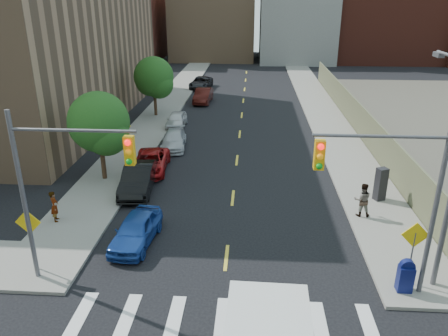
# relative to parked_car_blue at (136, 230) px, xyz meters

# --- Properties ---
(sidewalk_nw) EXTENTS (3.50, 73.00, 0.15)m
(sidewalk_nw) POSITION_rel_parked_car_blue_xyz_m (-3.55, 32.55, -0.61)
(sidewalk_nw) COLOR gray
(sidewalk_nw) RESTS_ON ground
(sidewalk_ne) EXTENTS (3.50, 73.00, 0.15)m
(sidewalk_ne) POSITION_rel_parked_car_blue_xyz_m (11.95, 32.55, -0.61)
(sidewalk_ne) COLOR gray
(sidewalk_ne) RESTS_ON ground
(fence_north) EXTENTS (0.12, 44.00, 2.50)m
(fence_north) POSITION_rel_parked_car_blue_xyz_m (13.80, 19.05, 0.57)
(fence_north) COLOR #616446
(fence_north) RESTS_ON ground
(bg_bldg_west) EXTENTS (14.00, 18.00, 12.00)m
(bg_bldg_west) POSITION_rel_parked_car_blue_xyz_m (-17.80, 61.05, 5.32)
(bg_bldg_west) COLOR #592319
(bg_bldg_west) RESTS_ON ground
(bg_bldg_midwest) EXTENTS (14.00, 16.00, 15.00)m
(bg_bldg_midwest) POSITION_rel_parked_car_blue_xyz_m (-1.80, 63.05, 6.82)
(bg_bldg_midwest) COLOR #8C6B4C
(bg_bldg_midwest) RESTS_ON ground
(bg_bldg_center) EXTENTS (12.00, 16.00, 10.00)m
(bg_bldg_center) POSITION_rel_parked_car_blue_xyz_m (12.20, 61.05, 4.32)
(bg_bldg_center) COLOR gray
(bg_bldg_center) RESTS_ON ground
(bg_bldg_east) EXTENTS (18.00, 18.00, 16.00)m
(bg_bldg_east) POSITION_rel_parked_car_blue_xyz_m (26.20, 63.05, 7.32)
(bg_bldg_east) COLOR #592319
(bg_bldg_east) RESTS_ON ground
(signal_nw) EXTENTS (4.59, 0.30, 7.00)m
(signal_nw) POSITION_rel_parked_car_blue_xyz_m (-1.78, -2.95, 3.84)
(signal_nw) COLOR #59595E
(signal_nw) RESTS_ON ground
(signal_ne) EXTENTS (4.59, 0.30, 7.00)m
(signal_ne) POSITION_rel_parked_car_blue_xyz_m (10.18, -2.95, 3.84)
(signal_ne) COLOR #59595E
(signal_ne) RESTS_ON ground
(warn_sign_nw) EXTENTS (1.06, 0.06, 2.83)m
(warn_sign_nw) POSITION_rel_parked_car_blue_xyz_m (-3.60, -2.45, 1.31)
(warn_sign_nw) COLOR #59595E
(warn_sign_nw) RESTS_ON ground
(warn_sign_ne) EXTENTS (1.06, 0.06, 2.83)m
(warn_sign_ne) POSITION_rel_parked_car_blue_xyz_m (11.40, -2.45, 1.31)
(warn_sign_ne) COLOR #59595E
(warn_sign_ne) RESTS_ON ground
(warn_sign_midwest) EXTENTS (1.06, 0.06, 2.83)m
(warn_sign_midwest) POSITION_rel_parked_car_blue_xyz_m (-3.60, 11.05, 1.31)
(warn_sign_midwest) COLOR #59595E
(warn_sign_midwest) RESTS_ON ground
(tree_west_near) EXTENTS (3.66, 3.64, 5.52)m
(tree_west_near) POSITION_rel_parked_car_blue_xyz_m (-3.80, 7.10, 2.79)
(tree_west_near) COLOR #332114
(tree_west_near) RESTS_ON ground
(tree_west_far) EXTENTS (3.66, 3.64, 5.52)m
(tree_west_far) POSITION_rel_parked_car_blue_xyz_m (-3.80, 22.10, 2.79)
(tree_west_far) COLOR #332114
(tree_west_far) RESTS_ON ground
(parked_car_blue) EXTENTS (1.98, 4.15, 1.37)m
(parked_car_blue) POSITION_rel_parked_car_blue_xyz_m (0.00, 0.00, 0.00)
(parked_car_blue) COLOR #1B4298
(parked_car_blue) RESTS_ON ground
(parked_car_black) EXTENTS (1.96, 4.80, 1.55)m
(parked_car_black) POSITION_rel_parked_car_blue_xyz_m (-1.30, 5.64, 0.09)
(parked_car_black) COLOR black
(parked_car_black) RESTS_ON ground
(parked_car_red) EXTENTS (2.39, 4.72, 1.28)m
(parked_car_red) POSITION_rel_parked_car_blue_xyz_m (-1.30, 8.67, -0.04)
(parked_car_red) COLOR #9F0F10
(parked_car_red) RESTS_ON ground
(parked_car_silver) EXTENTS (2.06, 4.33, 1.22)m
(parked_car_silver) POSITION_rel_parked_car_blue_xyz_m (-0.58, 13.37, -0.07)
(parked_car_silver) COLOR #B2B5BA
(parked_car_silver) RESTS_ON ground
(parked_car_white) EXTENTS (1.52, 3.77, 1.28)m
(parked_car_white) POSITION_rel_parked_car_blue_xyz_m (-1.30, 18.81, -0.04)
(parked_car_white) COLOR silver
(parked_car_white) RESTS_ON ground
(parked_car_maroon) EXTENTS (1.77, 4.57, 1.48)m
(parked_car_maroon) POSITION_rel_parked_car_blue_xyz_m (0.00, 27.94, 0.06)
(parked_car_maroon) COLOR #380E0B
(parked_car_maroon) RESTS_ON ground
(parked_car_grey) EXTENTS (2.68, 5.07, 1.36)m
(parked_car_grey) POSITION_rel_parked_car_blue_xyz_m (-1.09, 35.33, -0.00)
(parked_car_grey) COLOR black
(parked_car_grey) RESTS_ON ground
(mailbox) EXTENTS (0.56, 0.43, 1.37)m
(mailbox) POSITION_rel_parked_car_blue_xyz_m (11.11, -2.95, 0.13)
(mailbox) COLOR #0E1551
(mailbox) RESTS_ON sidewalk_ne
(payphone) EXTENTS (0.68, 0.63, 1.85)m
(payphone) POSITION_rel_parked_car_blue_xyz_m (12.26, 5.09, 0.39)
(payphone) COLOR black
(payphone) RESTS_ON sidewalk_ne
(pedestrian_west) EXTENTS (0.53, 0.67, 1.59)m
(pedestrian_west) POSITION_rel_parked_car_blue_xyz_m (-4.48, 1.57, 0.26)
(pedestrian_west) COLOR gray
(pedestrian_west) RESTS_ON sidewalk_nw
(pedestrian_east) EXTENTS (0.89, 0.71, 1.77)m
(pedestrian_east) POSITION_rel_parked_car_blue_xyz_m (10.84, 3.12, 0.35)
(pedestrian_east) COLOR gray
(pedestrian_east) RESTS_ON sidewalk_ne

